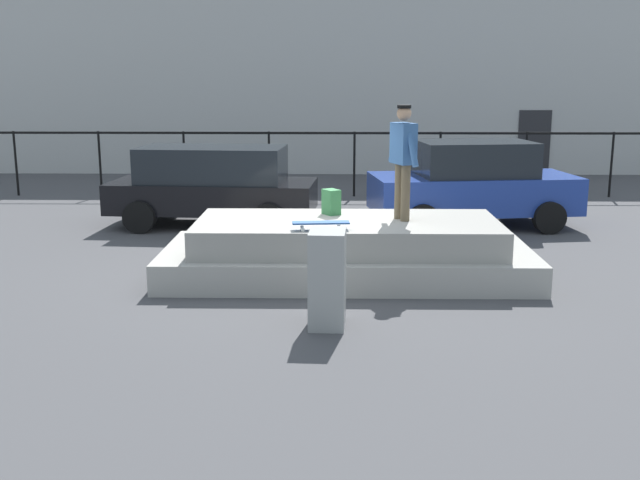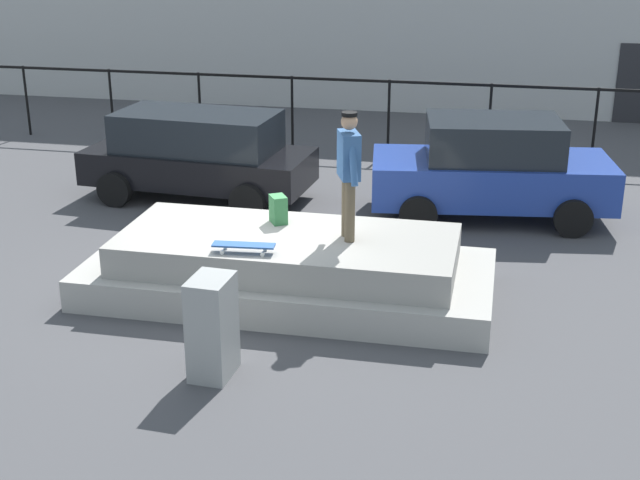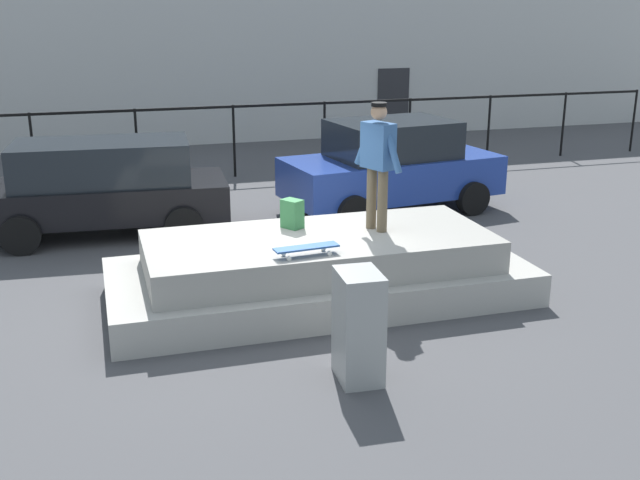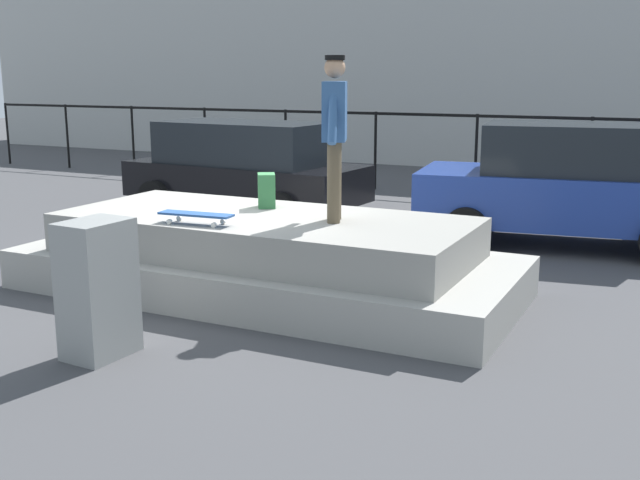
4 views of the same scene
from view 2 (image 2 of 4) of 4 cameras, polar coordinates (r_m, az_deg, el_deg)
The scene contains 9 objects.
ground_plane at distance 12.77m, azimuth -5.20°, elevation -2.82°, with size 60.00×60.00×0.00m, color #424244.
concrete_ledge at distance 12.22m, azimuth -2.11°, elevation -1.83°, with size 5.66×2.47×0.88m.
skateboarder at distance 11.61m, azimuth 1.89°, elevation 4.82°, with size 0.42×0.88×1.75m.
skateboard at distance 11.43m, azimuth -5.00°, elevation -0.36°, with size 0.84×0.28×0.12m.
backpack at distance 12.47m, azimuth -2.73°, elevation 2.01°, with size 0.28×0.20×0.40m, color #33723F.
car_black_hatchback_near at distance 16.43m, azimuth -7.94°, elevation 5.63°, with size 4.28×2.21×1.64m.
car_blue_sedan_mid at distance 15.52m, azimuth 11.10°, elevation 4.61°, with size 4.31×2.47×1.75m.
utility_box at distance 10.12m, azimuth -7.04°, elevation -5.66°, with size 0.44×0.60×1.21m, color gray.
fence_row at distance 19.55m, azimuth 1.31°, elevation 9.14°, with size 24.06×0.06×1.66m.
Camera 2 is at (3.57, -11.18, 5.05)m, focal length 49.10 mm.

